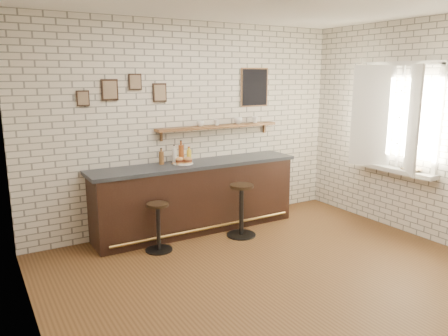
{
  "coord_description": "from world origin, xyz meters",
  "views": [
    {
      "loc": [
        -2.87,
        -3.78,
        2.24
      ],
      "look_at": [
        -0.1,
        0.9,
        1.08
      ],
      "focal_mm": 35.0,
      "sensor_mm": 36.0,
      "label": 1
    }
  ],
  "objects_px": {
    "bar_stool_left": "(158,225)",
    "ciabatta_sandwich": "(184,160)",
    "bar_counter": "(196,197)",
    "shelf_cup_c": "(238,121)",
    "bitters_bottle_brown": "(161,158)",
    "shelf_cup_a": "(200,124)",
    "bar_stool_right": "(241,209)",
    "shelf_cup_d": "(255,120)",
    "bitters_bottle_white": "(174,155)",
    "bitters_bottle_amber": "(181,153)",
    "shelf_cup_b": "(217,122)",
    "sandwich_plate": "(183,163)",
    "condiment_bottle_yellow": "(189,155)",
    "book_lower": "(407,170)",
    "book_upper": "(409,169)"
  },
  "relations": [
    {
      "from": "ciabatta_sandwich",
      "to": "shelf_cup_d",
      "type": "distance_m",
      "value": 1.44
    },
    {
      "from": "bitters_bottle_amber",
      "to": "sandwich_plate",
      "type": "bearing_deg",
      "value": -104.44
    },
    {
      "from": "book_lower",
      "to": "bitters_bottle_white",
      "type": "bearing_deg",
      "value": 141.21
    },
    {
      "from": "ciabatta_sandwich",
      "to": "condiment_bottle_yellow",
      "type": "relative_size",
      "value": 1.22
    },
    {
      "from": "bar_counter",
      "to": "shelf_cup_c",
      "type": "xyz_separation_m",
      "value": [
        0.84,
        0.2,
        1.05
      ]
    },
    {
      "from": "ciabatta_sandwich",
      "to": "bar_stool_right",
      "type": "bearing_deg",
      "value": -42.78
    },
    {
      "from": "bar_stool_left",
      "to": "ciabatta_sandwich",
      "type": "bearing_deg",
      "value": 38.08
    },
    {
      "from": "ciabatta_sandwich",
      "to": "bitters_bottle_white",
      "type": "bearing_deg",
      "value": 124.3
    },
    {
      "from": "shelf_cup_a",
      "to": "book_lower",
      "type": "height_order",
      "value": "shelf_cup_a"
    },
    {
      "from": "bar_counter",
      "to": "shelf_cup_a",
      "type": "distance_m",
      "value": 1.07
    },
    {
      "from": "bar_counter",
      "to": "book_upper",
      "type": "bearing_deg",
      "value": -34.36
    },
    {
      "from": "ciabatta_sandwich",
      "to": "shelf_cup_c",
      "type": "distance_m",
      "value": 1.15
    },
    {
      "from": "bar_stool_left",
      "to": "shelf_cup_d",
      "type": "xyz_separation_m",
      "value": [
        1.94,
        0.65,
        1.21
      ]
    },
    {
      "from": "bitters_bottle_white",
      "to": "shelf_cup_d",
      "type": "bearing_deg",
      "value": 2.07
    },
    {
      "from": "ciabatta_sandwich",
      "to": "shelf_cup_a",
      "type": "bearing_deg",
      "value": 26.01
    },
    {
      "from": "sandwich_plate",
      "to": "bar_stool_left",
      "type": "height_order",
      "value": "sandwich_plate"
    },
    {
      "from": "book_upper",
      "to": "book_lower",
      "type": "bearing_deg",
      "value": 131.51
    },
    {
      "from": "bitters_bottle_brown",
      "to": "book_upper",
      "type": "relative_size",
      "value": 1.14
    },
    {
      "from": "bar_stool_left",
      "to": "book_upper",
      "type": "xyz_separation_m",
      "value": [
        3.25,
        -1.24,
        0.62
      ]
    },
    {
      "from": "ciabatta_sandwich",
      "to": "shelf_cup_c",
      "type": "height_order",
      "value": "shelf_cup_c"
    },
    {
      "from": "bitters_bottle_amber",
      "to": "shelf_cup_d",
      "type": "xyz_separation_m",
      "value": [
        1.32,
        0.05,
        0.41
      ]
    },
    {
      "from": "bitters_bottle_white",
      "to": "bitters_bottle_amber",
      "type": "height_order",
      "value": "bitters_bottle_amber"
    },
    {
      "from": "book_lower",
      "to": "bar_stool_left",
      "type": "bearing_deg",
      "value": 154.27
    },
    {
      "from": "ciabatta_sandwich",
      "to": "shelf_cup_a",
      "type": "distance_m",
      "value": 0.63
    },
    {
      "from": "shelf_cup_c",
      "to": "book_lower",
      "type": "bearing_deg",
      "value": -114.09
    },
    {
      "from": "shelf_cup_d",
      "to": "bitters_bottle_amber",
      "type": "bearing_deg",
      "value": 156.32
    },
    {
      "from": "sandwich_plate",
      "to": "bitters_bottle_white",
      "type": "distance_m",
      "value": 0.18
    },
    {
      "from": "sandwich_plate",
      "to": "bar_stool_right",
      "type": "bearing_deg",
      "value": -42.28
    },
    {
      "from": "sandwich_plate",
      "to": "bitters_bottle_white",
      "type": "height_order",
      "value": "bitters_bottle_white"
    },
    {
      "from": "sandwich_plate",
      "to": "bitters_bottle_white",
      "type": "bearing_deg",
      "value": 120.8
    },
    {
      "from": "condiment_bottle_yellow",
      "to": "bar_stool_right",
      "type": "xyz_separation_m",
      "value": [
        0.47,
        -0.69,
        -0.7
      ]
    },
    {
      "from": "bar_stool_right",
      "to": "shelf_cup_d",
      "type": "height_order",
      "value": "shelf_cup_d"
    },
    {
      "from": "condiment_bottle_yellow",
      "to": "book_lower",
      "type": "bearing_deg",
      "value": -35.8
    },
    {
      "from": "bitters_bottle_amber",
      "to": "book_upper",
      "type": "xyz_separation_m",
      "value": [
        2.63,
        -1.84,
        -0.18
      ]
    },
    {
      "from": "condiment_bottle_yellow",
      "to": "bar_stool_left",
      "type": "height_order",
      "value": "condiment_bottle_yellow"
    },
    {
      "from": "bitters_bottle_brown",
      "to": "bar_stool_right",
      "type": "relative_size",
      "value": 0.31
    },
    {
      "from": "bitters_bottle_brown",
      "to": "shelf_cup_b",
      "type": "bearing_deg",
      "value": 3.17
    },
    {
      "from": "bitters_bottle_brown",
      "to": "shelf_cup_d",
      "type": "distance_m",
      "value": 1.68
    },
    {
      "from": "bar_counter",
      "to": "shelf_cup_b",
      "type": "height_order",
      "value": "shelf_cup_b"
    },
    {
      "from": "bitters_bottle_white",
      "to": "bar_stool_left",
      "type": "bearing_deg",
      "value": -130.8
    },
    {
      "from": "bar_counter",
      "to": "bitters_bottle_brown",
      "type": "bearing_deg",
      "value": 162.22
    },
    {
      "from": "bar_counter",
      "to": "book_upper",
      "type": "xyz_separation_m",
      "value": [
        2.47,
        -1.69,
        0.45
      ]
    },
    {
      "from": "condiment_bottle_yellow",
      "to": "ciabatta_sandwich",
      "type": "bearing_deg",
      "value": -139.05
    },
    {
      "from": "bitters_bottle_brown",
      "to": "condiment_bottle_yellow",
      "type": "relative_size",
      "value": 1.08
    },
    {
      "from": "shelf_cup_d",
      "to": "bitters_bottle_white",
      "type": "bearing_deg",
      "value": 156.15
    },
    {
      "from": "bar_counter",
      "to": "bitters_bottle_amber",
      "type": "distance_m",
      "value": 0.67
    },
    {
      "from": "bar_counter",
      "to": "shelf_cup_c",
      "type": "bearing_deg",
      "value": 13.42
    },
    {
      "from": "condiment_bottle_yellow",
      "to": "shelf_cup_c",
      "type": "bearing_deg",
      "value": 3.35
    },
    {
      "from": "bitters_bottle_brown",
      "to": "shelf_cup_a",
      "type": "xyz_separation_m",
      "value": [
        0.65,
        0.05,
        0.44
      ]
    },
    {
      "from": "sandwich_plate",
      "to": "shelf_cup_a",
      "type": "distance_m",
      "value": 0.67
    }
  ]
}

